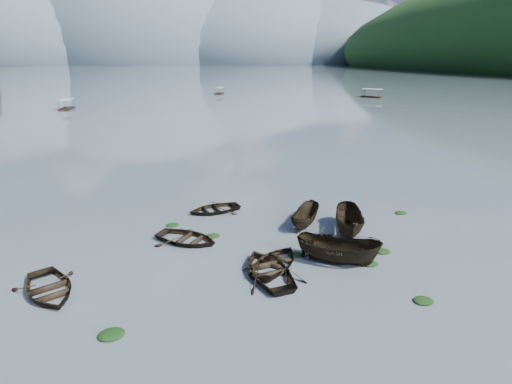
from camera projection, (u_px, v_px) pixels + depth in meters
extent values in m
plane|color=#4D5961|center=(305.00, 307.00, 19.52)|extent=(2400.00, 2400.00, 0.00)
ellipsoid|color=#475666|center=(43.00, 64.00, 806.26)|extent=(520.00, 520.00, 280.00)
ellipsoid|color=#475666|center=(145.00, 64.00, 844.02)|extent=(520.00, 520.00, 340.00)
ellipsoid|color=#475666|center=(238.00, 63.00, 881.77)|extent=(520.00, 520.00, 260.00)
ellipsoid|color=#475666|center=(315.00, 63.00, 915.75)|extent=(520.00, 520.00, 220.00)
imported|color=black|center=(50.00, 293.00, 20.71)|extent=(4.85, 5.42, 0.93)
imported|color=black|center=(276.00, 266.00, 23.37)|extent=(5.04, 5.14, 0.87)
imported|color=black|center=(337.00, 262.00, 23.81)|extent=(5.25, 4.16, 1.93)
imported|color=black|center=(269.00, 275.00, 22.44)|extent=(4.10, 5.20, 0.97)
imported|color=black|center=(349.00, 233.00, 27.82)|extent=(3.42, 5.35, 1.94)
imported|color=black|center=(187.00, 242.00, 26.45)|extent=(5.38, 5.09, 0.91)
imported|color=black|center=(214.00, 212.00, 31.67)|extent=(4.70, 3.84, 0.85)
imported|color=black|center=(304.00, 225.00, 29.16)|extent=(3.59, 4.15, 1.56)
ellipsoid|color=black|center=(112.00, 336.00, 17.53)|extent=(1.18, 0.97, 0.26)
ellipsoid|color=black|center=(295.00, 255.00, 24.65)|extent=(0.93, 0.75, 0.21)
ellipsoid|color=black|center=(423.00, 302.00, 19.97)|extent=(1.04, 0.83, 0.23)
ellipsoid|color=black|center=(382.00, 252.00, 25.09)|extent=(1.01, 0.86, 0.23)
ellipsoid|color=black|center=(370.00, 264.00, 23.57)|extent=(1.00, 0.80, 0.21)
ellipsoid|color=black|center=(172.00, 226.00, 29.03)|extent=(0.96, 0.77, 0.20)
ellipsoid|color=black|center=(213.00, 236.00, 27.29)|extent=(0.96, 0.80, 0.20)
ellipsoid|color=black|center=(401.00, 213.00, 31.30)|extent=(0.96, 0.77, 0.21)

